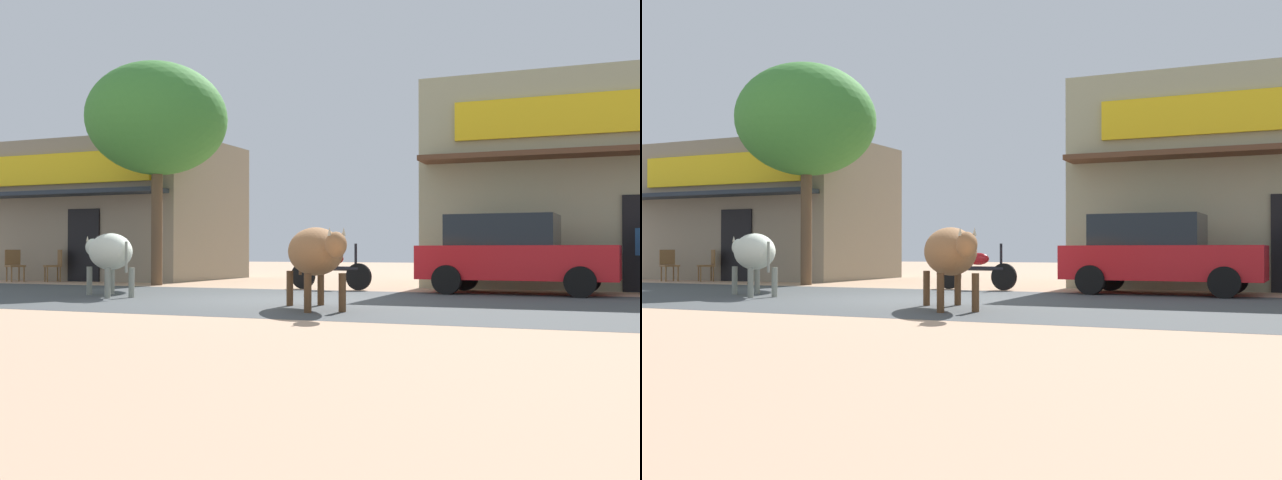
% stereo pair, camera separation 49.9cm
% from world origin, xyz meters
% --- Properties ---
extents(ground, '(80.00, 80.00, 0.00)m').
position_xyz_m(ground, '(0.00, 0.00, 0.00)').
color(ground, tan).
extents(asphalt_road, '(72.00, 6.64, 0.00)m').
position_xyz_m(asphalt_road, '(0.00, 0.00, 0.00)').
color(asphalt_road, '#414546').
rests_on(asphalt_road, ground).
extents(storefront_left_cafe, '(7.17, 5.43, 4.22)m').
position_xyz_m(storefront_left_cafe, '(-9.04, 7.37, 2.12)').
color(storefront_left_cafe, gray).
rests_on(storefront_left_cafe, ground).
extents(storefront_right_club, '(8.87, 5.43, 5.01)m').
position_xyz_m(storefront_right_club, '(5.85, 7.37, 2.51)').
color(storefront_right_club, tan).
rests_on(storefront_right_club, ground).
extents(roadside_tree, '(3.63, 3.63, 5.76)m').
position_xyz_m(roadside_tree, '(-5.22, 4.00, 4.29)').
color(roadside_tree, brown).
rests_on(roadside_tree, ground).
extents(parked_hatchback_car, '(4.02, 1.94, 1.64)m').
position_xyz_m(parked_hatchback_car, '(3.79, 3.56, 0.84)').
color(parked_hatchback_car, red).
rests_on(parked_hatchback_car, ground).
extents(parked_motorcycle, '(2.02, 0.28, 1.05)m').
position_xyz_m(parked_motorcycle, '(-0.28, 3.70, 0.47)').
color(parked_motorcycle, black).
rests_on(parked_motorcycle, ground).
extents(cow_near_brown, '(2.26, 1.81, 1.24)m').
position_xyz_m(cow_near_brown, '(-3.51, -0.16, 0.87)').
color(cow_near_brown, silver).
rests_on(cow_near_brown, ground).
extents(cow_far_dark, '(1.91, 2.44, 1.25)m').
position_xyz_m(cow_far_dark, '(1.45, -1.60, 0.87)').
color(cow_far_dark, '#96633A').
rests_on(cow_far_dark, ground).
extents(cafe_chair_near_tree, '(0.58, 0.58, 0.92)m').
position_xyz_m(cafe_chair_near_tree, '(-10.25, 4.29, 0.51)').
color(cafe_chair_near_tree, brown).
rests_on(cafe_chair_near_tree, ground).
extents(cafe_chair_by_doorway, '(0.62, 0.62, 0.92)m').
position_xyz_m(cafe_chair_by_doorway, '(-9.17, 4.74, 0.51)').
color(cafe_chair_by_doorway, brown).
rests_on(cafe_chair_by_doorway, ground).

